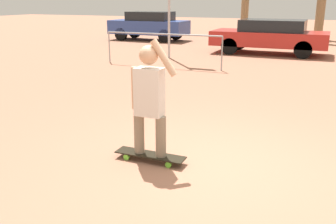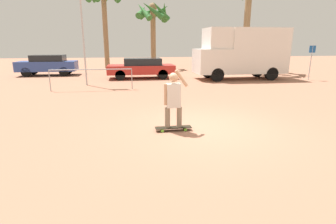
{
  "view_description": "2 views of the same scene",
  "coord_description": "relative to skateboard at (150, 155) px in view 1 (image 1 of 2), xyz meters",
  "views": [
    {
      "loc": [
        1.2,
        -4.38,
        2.13
      ],
      "look_at": [
        -0.95,
        0.59,
        0.49
      ],
      "focal_mm": 40.0,
      "sensor_mm": 36.0,
      "label": 1
    },
    {
      "loc": [
        -2.11,
        -6.83,
        2.3
      ],
      "look_at": [
        -1.01,
        0.09,
        0.47
      ],
      "focal_mm": 28.0,
      "sensor_mm": 36.0,
      "label": 2
    }
  ],
  "objects": [
    {
      "name": "ground_plane",
      "position": [
        0.9,
        0.14,
        -0.08
      ],
      "size": [
        80.0,
        80.0,
        0.0
      ],
      "primitive_type": "plane",
      "color": "#A36B51"
    },
    {
      "name": "skateboard",
      "position": [
        0.0,
        0.0,
        0.0
      ],
      "size": [
        0.99,
        0.24,
        0.1
      ],
      "color": "black",
      "rests_on": "ground_plane"
    },
    {
      "name": "person_skateboarder",
      "position": [
        -0.0,
        0.0,
        0.85
      ],
      "size": [
        0.65,
        0.25,
        1.57
      ],
      "color": "gray",
      "rests_on": "skateboard"
    },
    {
      "name": "parked_car_red",
      "position": [
        -0.18,
        11.41,
        0.65
      ],
      "size": [
        4.5,
        1.91,
        1.36
      ],
      "color": "black",
      "rests_on": "ground_plane"
    },
    {
      "name": "parked_car_blue",
      "position": [
        -6.97,
        14.25,
        0.72
      ],
      "size": [
        4.15,
        1.75,
        1.5
      ],
      "color": "black",
      "rests_on": "ground_plane"
    },
    {
      "name": "plaza_railing_segment",
      "position": [
        -2.95,
        6.99,
        0.82
      ],
      "size": [
        4.08,
        0.05,
        1.08
      ],
      "color": "#99999E",
      "rests_on": "ground_plane"
    }
  ]
}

